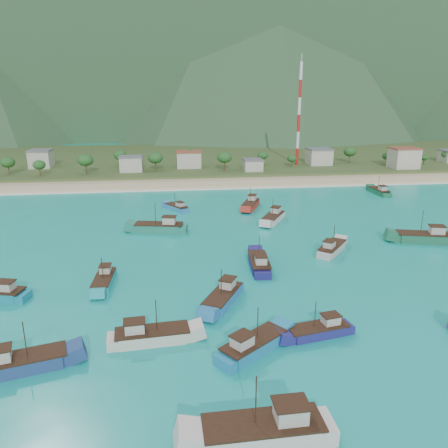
{
  "coord_description": "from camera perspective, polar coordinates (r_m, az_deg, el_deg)",
  "views": [
    {
      "loc": [
        -12.9,
        -75.06,
        31.07
      ],
      "look_at": [
        -1.33,
        18.0,
        3.0
      ],
      "focal_mm": 35.0,
      "sensor_mm": 36.0,
      "label": 1
    }
  ],
  "objects": [
    {
      "name": "boat_21",
      "position": [
        122.1,
        -6.2,
        2.09
      ],
      "size": [
        7.14,
        8.81,
        5.24
      ],
      "rotation": [
        0.0,
        0.0,
        0.6
      ],
      "color": "teal",
      "rests_on": "ground"
    },
    {
      "name": "mountains",
      "position": [
        484.86,
        -8.47,
        25.49
      ],
      "size": [
        1520.0,
        440.0,
        260.0
      ],
      "color": "slate",
      "rests_on": "ground"
    },
    {
      "name": "boat_11",
      "position": [
        91.72,
        13.9,
        -3.19
      ],
      "size": [
        8.67,
        9.73,
        5.97
      ],
      "rotation": [
        0.0,
        0.0,
        5.6
      ],
      "color": "#BEB5AC",
      "rests_on": "ground"
    },
    {
      "name": "boat_1",
      "position": [
        149.5,
        19.61,
        3.98
      ],
      "size": [
        3.46,
        10.51,
        6.15
      ],
      "rotation": [
        0.0,
        0.0,
        0.04
      ],
      "color": "#18633D",
      "rests_on": "ground"
    },
    {
      "name": "boat_17",
      "position": [
        61.34,
        12.28,
        -13.53
      ],
      "size": [
        9.68,
        4.5,
        5.51
      ],
      "rotation": [
        0.0,
        0.0,
        1.76
      ],
      "color": "navy",
      "rests_on": "ground"
    },
    {
      "name": "boat_2",
      "position": [
        68.43,
        -0.1,
        -9.63
      ],
      "size": [
        7.85,
        10.9,
        6.31
      ],
      "rotation": [
        0.0,
        0.0,
        2.65
      ],
      "color": "#2A74B9",
      "rests_on": "ground"
    },
    {
      "name": "village",
      "position": [
        182.14,
        2.66,
        8.34
      ],
      "size": [
        214.52,
        29.84,
        7.82
      ],
      "color": "beige",
      "rests_on": "ground"
    },
    {
      "name": "boat_22",
      "position": [
        77.24,
        -15.39,
        -7.19
      ],
      "size": [
        3.19,
        9.5,
        5.54
      ],
      "rotation": [
        0.0,
        0.0,
        3.1
      ],
      "color": "teal",
      "rests_on": "ground"
    },
    {
      "name": "boat_6",
      "position": [
        56.73,
        3.78,
        -15.69
      ],
      "size": [
        10.35,
        8.91,
        6.27
      ],
      "rotation": [
        0.0,
        0.0,
        5.36
      ],
      "color": "teal",
      "rests_on": "ground"
    },
    {
      "name": "surf_line",
      "position": [
        148.42,
        -1.95,
        4.57
      ],
      "size": [
        400.0,
        2.5,
        0.08
      ],
      "primitive_type": "cube",
      "color": "white",
      "rests_on": "ground"
    },
    {
      "name": "boat_9",
      "position": [
        124.07,
        3.51,
        2.5
      ],
      "size": [
        7.14,
        11.33,
        6.46
      ],
      "rotation": [
        0.0,
        0.0,
        2.75
      ],
      "color": "#B62C22",
      "rests_on": "ground"
    },
    {
      "name": "boat_7",
      "position": [
        58.45,
        -25.06,
        -16.28
      ],
      "size": [
        11.58,
        6.06,
        6.56
      ],
      "rotation": [
        0.0,
        0.0,
        4.98
      ],
      "color": "navy",
      "rests_on": "ground"
    },
    {
      "name": "radio_tower",
      "position": [
        191.19,
        9.77,
        13.88
      ],
      "size": [
        1.2,
        1.2,
        41.94
      ],
      "color": "red",
      "rests_on": "ground"
    },
    {
      "name": "boat_4",
      "position": [
        81.39,
        4.62,
        -5.25
      ],
      "size": [
        3.99,
        11.0,
        6.38
      ],
      "rotation": [
        0.0,
        0.0,
        6.21
      ],
      "color": "navy",
      "rests_on": "ground"
    },
    {
      "name": "beach",
      "position": [
        157.69,
        -2.27,
        5.29
      ],
      "size": [
        400.0,
        18.0,
        1.2
      ],
      "primitive_type": "cube",
      "color": "beige",
      "rests_on": "ground"
    },
    {
      "name": "vegetation",
      "position": [
        180.53,
        -2.95,
        8.41
      ],
      "size": [
        278.31,
        25.18,
        9.16
      ],
      "color": "#235623",
      "rests_on": "ground"
    },
    {
      "name": "boat_13",
      "position": [
        104.53,
        24.72,
        -1.66
      ],
      "size": [
        13.06,
        6.88,
        7.4
      ],
      "rotation": [
        0.0,
        0.0,
        1.3
      ],
      "color": "#1D6446",
      "rests_on": "ground"
    },
    {
      "name": "land",
      "position": [
        217.67,
        -3.66,
        8.42
      ],
      "size": [
        400.0,
        110.0,
        2.4
      ],
      "primitive_type": "cube",
      "color": "#385123",
      "rests_on": "ground"
    },
    {
      "name": "boat_8",
      "position": [
        103.08,
        -8.36,
        -0.52
      ],
      "size": [
        12.83,
        5.96,
        7.3
      ],
      "rotation": [
        0.0,
        0.0,
        1.38
      ],
      "color": "#1F7862",
      "rests_on": "ground"
    },
    {
      "name": "ground",
      "position": [
        82.25,
        2.48,
        -5.55
      ],
      "size": [
        600.0,
        600.0,
        0.0
      ],
      "primitive_type": "plane",
      "color": "#0C8186",
      "rests_on": "ground"
    },
    {
      "name": "boat_16",
      "position": [
        45.0,
        5.44,
        -25.41
      ],
      "size": [
        12.74,
        4.0,
        7.48
      ],
      "rotation": [
        0.0,
        0.0,
        1.59
      ],
      "color": "silver",
      "rests_on": "ground"
    },
    {
      "name": "boat_10",
      "position": [
        59.33,
        -9.54,
        -14.31
      ],
      "size": [
        10.99,
        4.09,
        6.36
      ],
      "rotation": [
        0.0,
        0.0,
        4.8
      ],
      "color": "beige",
      "rests_on": "ground"
    },
    {
      "name": "boat_20",
      "position": [
        111.19,
        6.46,
        0.75
      ],
      "size": [
        8.34,
        11.09,
        6.48
      ],
      "rotation": [
        0.0,
        0.0,
        2.61
      ],
      "color": "beige",
      "rests_on": "ground"
    }
  ]
}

